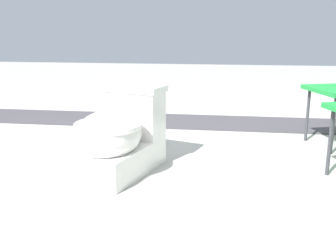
% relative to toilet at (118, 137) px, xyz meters
% --- Properties ---
extents(ground_plane, '(14.00, 14.00, 0.00)m').
position_rel_toilet_xyz_m(ground_plane, '(-0.18, -0.18, -0.22)').
color(ground_plane, '#A8A59E').
extents(gravel_strip, '(0.56, 8.00, 0.01)m').
position_rel_toilet_xyz_m(gravel_strip, '(-1.35, 0.32, -0.21)').
color(gravel_strip, '#423F44').
rests_on(gravel_strip, ground).
extents(toilet, '(0.71, 0.54, 0.52)m').
position_rel_toilet_xyz_m(toilet, '(0.00, 0.00, 0.00)').
color(toilet, white).
rests_on(toilet, ground).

